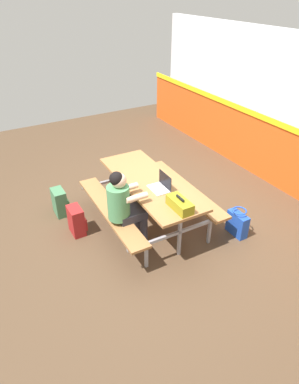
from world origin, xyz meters
TOP-DOWN VIEW (x-y plane):
  - ground_plane at (0.00, 0.00)m, footprint 10.00×10.00m
  - accent_backdrop at (0.00, 2.60)m, footprint 8.00×0.14m
  - picnic_table_main at (0.09, -0.00)m, footprint 2.06×1.58m
  - student_nearer at (0.40, -0.56)m, footprint 0.36×0.53m
  - laptop_silver at (0.36, 0.03)m, footprint 0.32×0.23m
  - toolbox_grey at (0.90, -0.01)m, footprint 0.40×0.18m
  - backpack_dark at (-0.20, -1.07)m, footprint 0.30×0.22m
  - tote_bag_bright at (0.99, 0.98)m, footprint 0.34×0.21m
  - satchel_spare at (-0.80, -1.14)m, footprint 0.30×0.22m

SIDE VIEW (x-z plane):
  - ground_plane at x=0.00m, z-range -0.02..0.00m
  - tote_bag_bright at x=0.99m, z-range -0.02..0.41m
  - backpack_dark at x=-0.20m, z-range 0.00..0.44m
  - satchel_spare at x=-0.80m, z-range 0.00..0.44m
  - picnic_table_main at x=0.09m, z-range 0.21..0.95m
  - student_nearer at x=0.40m, z-range 0.10..1.31m
  - laptop_silver at x=0.36m, z-range 0.67..0.90m
  - toolbox_grey at x=0.90m, z-range 0.72..0.90m
  - accent_backdrop at x=0.00m, z-range -0.05..2.55m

